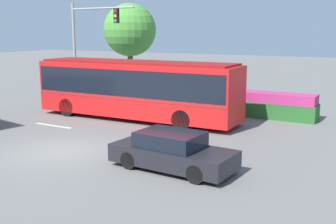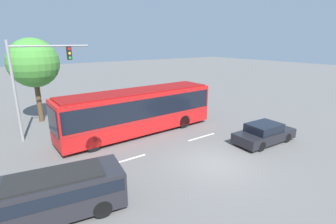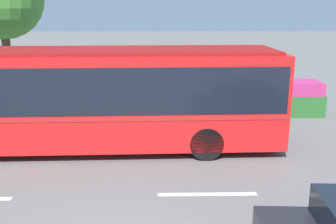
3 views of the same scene
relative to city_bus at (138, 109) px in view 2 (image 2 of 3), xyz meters
The scene contains 9 objects.
ground_plane 7.09m from the city_bus, 81.88° to the right, with size 140.00×140.00×0.00m, color slate.
city_bus is the anchor object (origin of this frame).
sedan_foreground 8.76m from the city_bus, 47.77° to the right, with size 4.43×2.02×1.32m.
suv_left_lane 9.28m from the city_bus, 138.24° to the right, with size 5.13×2.71×1.71m.
traffic_light_pole 7.23m from the city_bus, 152.22° to the left, with size 5.03×0.24×6.56m.
flowering_hedge 6.55m from the city_bus, 38.88° to the left, with size 7.45×1.36×1.39m.
street_tree_left 9.41m from the city_bus, 126.69° to the left, with size 3.86×3.86×6.76m.
lane_stripe_near 4.77m from the city_bus, 127.92° to the right, with size 2.40×0.16×0.01m, color silver.
lane_stripe_mid 4.93m from the city_bus, 46.94° to the right, with size 2.40×0.16×0.01m, color silver.
Camera 2 is at (-9.21, -8.50, 6.48)m, focal length 26.66 mm.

